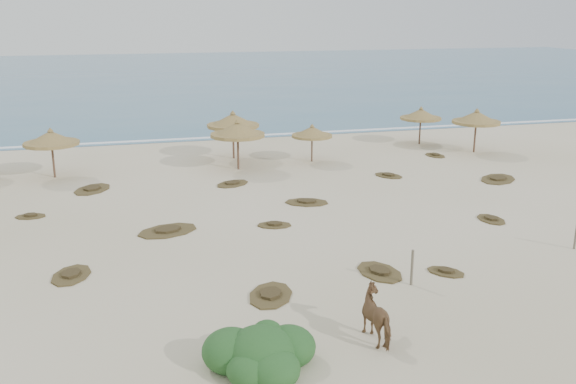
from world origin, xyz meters
name	(u,v)px	position (x,y,z in m)	size (l,w,h in m)	color
ground	(347,262)	(0.00, 0.00, 0.00)	(160.00, 160.00, 0.00)	beige
ocean	(173,75)	(0.00, 75.00, 0.00)	(200.00, 100.00, 0.01)	#2D6087
foam_line	(230,137)	(0.00, 26.00, 0.00)	(70.00, 0.60, 0.01)	white
palapa_1	(51,139)	(-11.92, 16.55, 2.26)	(4.08, 4.08, 2.91)	brown
palapa_2	(233,121)	(-1.04, 18.76, 2.44)	(3.36, 3.36, 3.14)	brown
palapa_3	(238,130)	(-1.30, 15.73, 2.40)	(3.91, 3.91, 3.09)	brown
palapa_4	(312,132)	(3.61, 16.57, 1.88)	(3.31, 3.31, 2.43)	brown
palapa_5	(421,115)	(12.71, 19.86, 2.12)	(3.53, 3.53, 2.73)	brown
palapa_6	(476,118)	(15.07, 16.39, 2.34)	(3.73, 3.73, 3.01)	brown
horse	(380,316)	(-1.16, -5.89, 0.76)	(0.82, 1.80, 1.52)	brown
fence_post_near	(412,268)	(1.45, -2.57, 0.65)	(0.10, 0.10, 1.31)	#6D6452
fence_post_far	(576,235)	(9.37, -1.03, 0.59)	(0.09, 0.09, 1.17)	#6D6452
bush	(261,353)	(-4.85, -6.57, 0.46)	(3.14, 2.76, 1.40)	#2D5F28
scrub_0	(71,275)	(-10.18, 1.31, 0.05)	(1.83, 2.32, 0.16)	brown
scrub_1	(168,230)	(-6.39, 5.33, 0.05)	(3.16, 2.60, 0.16)	brown
scrub_2	(274,225)	(-1.70, 4.89, 0.05)	(1.73, 1.33, 0.16)	brown
scrub_3	(307,202)	(0.71, 7.90, 0.05)	(2.53, 2.07, 0.16)	brown
scrub_4	(491,219)	(8.15, 3.10, 0.05)	(1.11, 1.67, 0.16)	brown
scrub_5	(498,179)	(12.53, 9.47, 0.05)	(3.23, 3.13, 0.16)	brown
scrub_6	(92,189)	(-9.75, 13.17, 0.05)	(2.65, 2.97, 0.16)	brown
scrub_7	(388,175)	(6.83, 11.81, 0.05)	(1.90, 2.09, 0.16)	brown
scrub_8	(31,216)	(-12.42, 9.03, 0.05)	(1.47, 1.03, 0.16)	brown
scrub_9	(380,272)	(0.79, -1.30, 0.05)	(1.75, 2.38, 0.16)	brown
scrub_10	(435,155)	(11.98, 16.00, 0.05)	(1.30, 1.78, 0.16)	brown
scrub_11	(271,295)	(-3.56, -2.21, 0.05)	(2.23, 2.63, 0.16)	brown
scrub_12	(446,272)	(3.15, -1.92, 0.05)	(1.62, 1.68, 0.16)	brown
scrub_13	(232,183)	(-2.27, 12.36, 0.05)	(2.44, 2.24, 0.16)	brown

